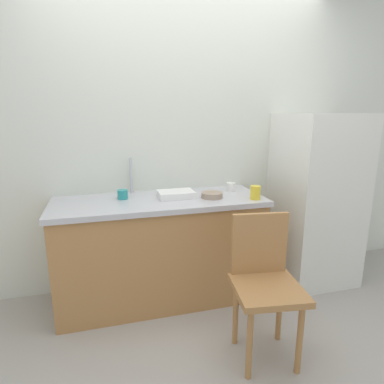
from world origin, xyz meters
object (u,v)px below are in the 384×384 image
object	(u,v)px
chair	(265,280)
cup_teal	(123,194)
dish_tray	(176,194)
cup_yellow	(255,193)
refrigerator	(315,199)
cup_white	(231,187)
terracotta_bowl	(212,195)

from	to	relation	value
chair	cup_teal	bearing A→B (deg)	139.58
dish_tray	cup_yellow	world-z (taller)	cup_yellow
cup_teal	chair	bearing A→B (deg)	-48.36
refrigerator	dish_tray	distance (m)	1.28
cup_white	cup_yellow	size ratio (longest dim) A/B	0.70
chair	cup_white	size ratio (longest dim) A/B	11.98
cup_teal	cup_white	bearing A→B (deg)	1.17
cup_teal	cup_yellow	bearing A→B (deg)	-15.91
refrigerator	cup_white	xyz separation A→B (m)	(-0.77, 0.11, 0.14)
refrigerator	cup_white	size ratio (longest dim) A/B	20.14
chair	cup_yellow	distance (m)	0.75
dish_tray	terracotta_bowl	bearing A→B (deg)	-18.74
terracotta_bowl	cup_yellow	size ratio (longest dim) A/B	1.58
cup_yellow	terracotta_bowl	bearing A→B (deg)	156.99
refrigerator	cup_yellow	bearing A→B (deg)	-164.43
cup_white	cup_teal	distance (m)	0.91
terracotta_bowl	cup_white	bearing A→B (deg)	36.77
cup_white	cup_teal	bearing A→B (deg)	-178.83
chair	cup_white	xyz separation A→B (m)	(0.13, 0.90, 0.38)
refrigerator	dish_tray	world-z (taller)	refrigerator
cup_yellow	dish_tray	bearing A→B (deg)	158.95
chair	refrigerator	bearing A→B (deg)	49.02
refrigerator	dish_tray	xyz separation A→B (m)	(-1.27, 0.03, 0.12)
refrigerator	cup_yellow	world-z (taller)	refrigerator
dish_tray	terracotta_bowl	world-z (taller)	dish_tray
dish_tray	cup_teal	distance (m)	0.42
cup_teal	cup_yellow	world-z (taller)	cup_yellow
terracotta_bowl	cup_teal	world-z (taller)	cup_teal
chair	terracotta_bowl	world-z (taller)	same
dish_tray	cup_white	distance (m)	0.50
terracotta_bowl	cup_teal	bearing A→B (deg)	167.49
cup_white	cup_yellow	world-z (taller)	cup_yellow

